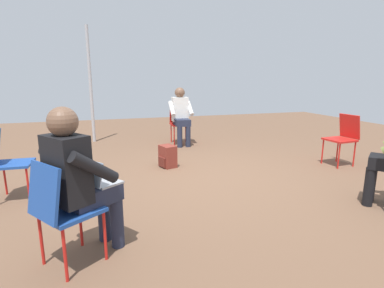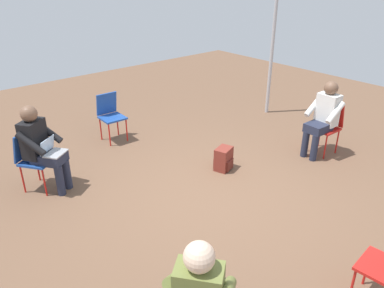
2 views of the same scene
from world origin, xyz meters
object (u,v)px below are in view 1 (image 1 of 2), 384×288
object	(u,v)px
chair_northeast	(61,207)
person_in_white	(181,113)
person_with_laptop	(80,176)
backpack_near_laptop_user	(168,158)
chair_west	(343,136)
chair_east	(6,159)
chair_south	(179,121)

from	to	relation	value
chair_northeast	person_in_white	xyz separation A→B (m)	(-2.01, -3.97, 0.20)
person_with_laptop	person_in_white	world-z (taller)	same
backpack_near_laptop_user	chair_west	bearing A→B (deg)	165.28
chair_west	person_in_white	bearing A→B (deg)	38.19
chair_east	person_in_white	xyz separation A→B (m)	(-2.78, -2.33, 0.20)
chair_west	person_in_white	xyz separation A→B (m)	(2.17, -2.33, 0.20)
backpack_near_laptop_user	chair_south	bearing A→B (deg)	-110.86
backpack_near_laptop_user	person_in_white	bearing A→B (deg)	-112.64
chair_south	person_with_laptop	size ratio (longest dim) A/B	0.69
backpack_near_laptop_user	chair_east	bearing A→B (deg)	19.32
person_in_white	backpack_near_laptop_user	xyz separation A→B (m)	(0.66, 1.59, -0.54)
chair_east	chair_northeast	bearing A→B (deg)	27.28
chair_south	chair_east	size ratio (longest dim) A/B	1.00
chair_west	chair_east	xyz separation A→B (m)	(4.95, 0.00, 0.00)
chair_south	person_in_white	size ratio (longest dim) A/B	0.69
chair_south	backpack_near_laptop_user	xyz separation A→B (m)	(0.67, 1.75, -0.34)
person_in_white	chair_east	bearing A→B (deg)	42.15
person_with_laptop	person_in_white	bearing A→B (deg)	118.99
chair_south	person_with_laptop	world-z (taller)	person_with_laptop
chair_west	chair_east	distance (m)	4.95
chair_south	backpack_near_laptop_user	distance (m)	1.91
chair_south	chair_west	distance (m)	3.30
chair_west	chair_south	bearing A→B (deg)	36.14
chair_west	backpack_near_laptop_user	world-z (taller)	chair_west
chair_west	person_in_white	size ratio (longest dim) A/B	0.69
chair_northeast	backpack_near_laptop_user	size ratio (longest dim) A/B	2.36
chair_west	person_with_laptop	distance (m)	4.33
chair_northeast	chair_east	world-z (taller)	same
chair_east	person_in_white	bearing A→B (deg)	132.13
chair_northeast	chair_south	bearing A→B (deg)	118.80
chair_west	person_with_laptop	size ratio (longest dim) A/B	0.69
chair_south	chair_west	bearing A→B (deg)	133.04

